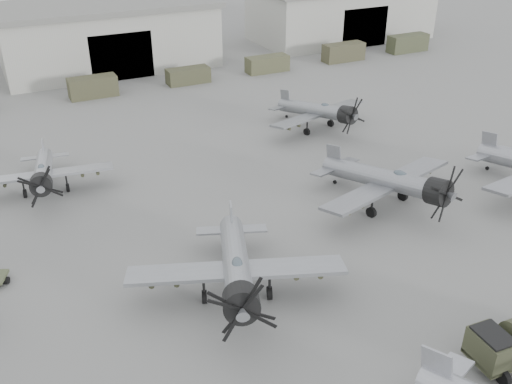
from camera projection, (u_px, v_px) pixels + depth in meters
The scene contains 12 objects.
ground at pixel (386, 353), 31.19m from camera, with size 220.00×220.00×0.00m, color slate.
hangar_center at pixel (108, 35), 77.95m from camera, with size 29.00×14.80×8.70m.
hangar_right at pixel (341, 11), 92.73m from camera, with size 29.00×14.80×8.70m.
support_truck_3 at pixel (93, 87), 68.07m from camera, with size 5.68×2.20×2.44m, color #3D3D28.
support_truck_4 at pixel (188, 76), 72.87m from camera, with size 5.48×2.20×1.96m, color #3C3D28.
support_truck_5 at pixel (267, 64), 77.27m from camera, with size 5.85×2.20×2.13m, color #45462D.
support_truck_6 at pixel (343, 52), 81.98m from camera, with size 6.16×2.20×2.50m, color #403F2A.
support_truck_7 at pixel (408, 43), 86.50m from camera, with size 6.41×2.20×2.55m, color #3C412A.
aircraft_mid_1 at pixel (237, 269), 33.89m from camera, with size 13.17×11.89×5.32m.
aircraft_mid_2 at pixel (392, 181), 43.85m from camera, with size 13.39×12.05×5.33m.
aircraft_far_0 at pixel (43, 173), 46.08m from camera, with size 11.23×10.11×4.46m.
aircraft_far_1 at pixel (321, 111), 58.15m from camera, with size 11.86×10.68×4.72m.
Camera 1 is at (-16.66, -17.67, 22.61)m, focal length 40.00 mm.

